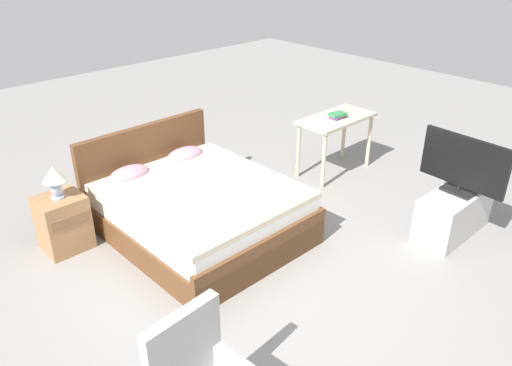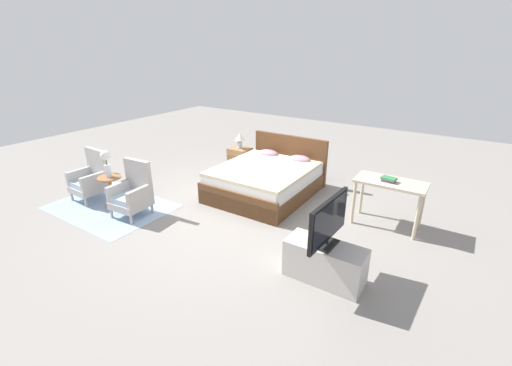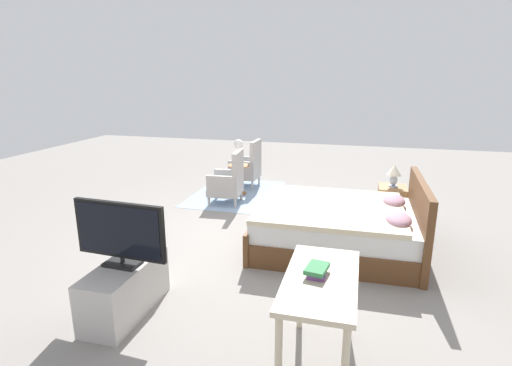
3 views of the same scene
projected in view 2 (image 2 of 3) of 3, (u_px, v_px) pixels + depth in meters
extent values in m
plane|color=gray|center=(233.00, 214.00, 5.87)|extent=(16.00, 16.00, 0.00)
cube|color=#8EA8C6|center=(111.00, 207.00, 6.11)|extent=(2.10, 1.50, 0.01)
cube|color=brown|center=(266.00, 188.00, 6.57)|extent=(1.63, 2.02, 0.28)
cube|color=white|center=(266.00, 175.00, 6.47)|extent=(1.56, 1.94, 0.24)
cube|color=beige|center=(264.00, 169.00, 6.36)|extent=(1.61, 1.78, 0.06)
cube|color=brown|center=(290.00, 158.00, 7.19)|extent=(1.65, 0.09, 0.96)
cube|color=brown|center=(236.00, 203.00, 5.79)|extent=(1.65, 0.07, 0.40)
ellipsoid|color=#B28499|center=(268.00, 153.00, 7.13)|extent=(0.44, 0.28, 0.14)
ellipsoid|color=#B28499|center=(300.00, 159.00, 6.77)|extent=(0.44, 0.28, 0.14)
cylinder|color=#ADA8A3|center=(72.00, 196.00, 6.34)|extent=(0.04, 0.04, 0.16)
cylinder|color=#ADA8A3|center=(86.00, 202.00, 6.09)|extent=(0.04, 0.04, 0.16)
cylinder|color=#ADA8A3|center=(95.00, 188.00, 6.68)|extent=(0.04, 0.04, 0.16)
cylinder|color=#ADA8A3|center=(109.00, 194.00, 6.44)|extent=(0.04, 0.04, 0.16)
cube|color=#ADA8A3|center=(89.00, 188.00, 6.33)|extent=(0.56, 0.56, 0.12)
cube|color=#A3B7CC|center=(88.00, 182.00, 6.29)|extent=(0.51, 0.51, 0.10)
cube|color=#ADA8A3|center=(97.00, 165.00, 6.37)|extent=(0.54, 0.10, 0.64)
cube|color=#ADA8A3|center=(80.00, 176.00, 6.39)|extent=(0.09, 0.52, 0.26)
cube|color=#ADA8A3|center=(94.00, 181.00, 6.14)|extent=(0.09, 0.52, 0.26)
cylinder|color=#ADA8A3|center=(112.00, 213.00, 5.69)|extent=(0.04, 0.04, 0.16)
cylinder|color=#ADA8A3|center=(131.00, 220.00, 5.49)|extent=(0.04, 0.04, 0.16)
cylinder|color=#ADA8A3|center=(133.00, 203.00, 6.07)|extent=(0.04, 0.04, 0.16)
cylinder|color=#ADA8A3|center=(152.00, 208.00, 5.86)|extent=(0.04, 0.04, 0.16)
cube|color=#ADA8A3|center=(131.00, 203.00, 5.72)|extent=(0.58, 0.58, 0.12)
cube|color=#A3B7CC|center=(130.00, 197.00, 5.68)|extent=(0.53, 0.53, 0.10)
cube|color=#ADA8A3|center=(139.00, 178.00, 5.77)|extent=(0.54, 0.12, 0.64)
cube|color=#ADA8A3|center=(120.00, 190.00, 5.76)|extent=(0.11, 0.52, 0.26)
cube|color=#ADA8A3|center=(140.00, 196.00, 5.55)|extent=(0.11, 0.52, 0.26)
cylinder|color=#936038|center=(114.00, 205.00, 6.16)|extent=(0.28, 0.28, 0.03)
cylinder|color=#936038|center=(112.00, 191.00, 6.06)|extent=(0.06, 0.06, 0.51)
cylinder|color=#936038|center=(109.00, 177.00, 5.96)|extent=(0.40, 0.40, 0.02)
cylinder|color=silver|center=(108.00, 171.00, 5.91)|extent=(0.11, 0.11, 0.22)
cylinder|color=#477538|center=(106.00, 162.00, 5.85)|extent=(0.02, 0.02, 0.10)
sphere|color=silver|center=(105.00, 155.00, 5.80)|extent=(0.17, 0.17, 0.17)
cube|color=#997047|center=(240.00, 160.00, 7.66)|extent=(0.44, 0.40, 0.57)
cube|color=brown|center=(234.00, 158.00, 7.46)|extent=(0.37, 0.01, 0.09)
cylinder|color=#9EADC6|center=(240.00, 148.00, 7.55)|extent=(0.13, 0.13, 0.02)
ellipsoid|color=#9EADC6|center=(240.00, 144.00, 7.52)|extent=(0.11, 0.11, 0.16)
cone|color=silver|center=(240.00, 137.00, 7.46)|extent=(0.22, 0.22, 0.15)
cube|color=#B7B2AD|center=(325.00, 262.00, 4.14)|extent=(0.96, 0.40, 0.49)
cube|color=black|center=(326.00, 244.00, 4.05)|extent=(0.22, 0.33, 0.03)
cylinder|color=black|center=(327.00, 241.00, 4.03)|extent=(0.04, 0.04, 0.05)
cube|color=black|center=(329.00, 220.00, 3.92)|extent=(0.09, 0.90, 0.52)
cube|color=black|center=(331.00, 220.00, 3.91)|extent=(0.05, 0.84, 0.47)
cylinder|color=beige|center=(354.00, 203.00, 5.44)|extent=(0.05, 0.05, 0.72)
cylinder|color=beige|center=(417.00, 218.00, 4.97)|extent=(0.05, 0.05, 0.72)
cylinder|color=beige|center=(362.00, 194.00, 5.77)|extent=(0.05, 0.05, 0.72)
cylinder|color=beige|center=(422.00, 207.00, 5.29)|extent=(0.05, 0.05, 0.72)
cube|color=beige|center=(391.00, 182.00, 5.22)|extent=(1.04, 0.52, 0.04)
cube|color=#66387A|center=(389.00, 180.00, 5.20)|extent=(0.20, 0.13, 0.03)
cube|color=#337A47|center=(389.00, 178.00, 5.19)|extent=(0.23, 0.18, 0.03)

